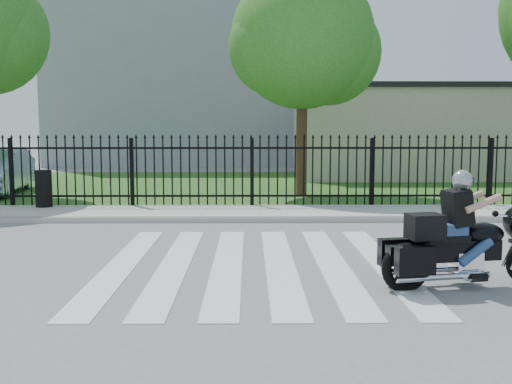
{
  "coord_description": "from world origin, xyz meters",
  "views": [
    {
      "loc": [
        -0.07,
        -8.93,
        2.11
      ],
      "look_at": [
        0.04,
        1.02,
        1.0
      ],
      "focal_mm": 42.0,
      "sensor_mm": 36.0,
      "label": 1
    }
  ],
  "objects": [
    {
      "name": "ground",
      "position": [
        0.0,
        0.0,
        0.0
      ],
      "size": [
        120.0,
        120.0,
        0.0
      ],
      "primitive_type": "plane",
      "color": "slate",
      "rests_on": "ground"
    },
    {
      "name": "crosswalk",
      "position": [
        0.0,
        0.0,
        0.01
      ],
      "size": [
        5.0,
        5.5,
        0.01
      ],
      "primitive_type": null,
      "color": "silver",
      "rests_on": "ground"
    },
    {
      "name": "sidewalk",
      "position": [
        0.0,
        5.0,
        0.06
      ],
      "size": [
        40.0,
        2.0,
        0.12
      ],
      "primitive_type": "cube",
      "color": "#ADAAA3",
      "rests_on": "ground"
    },
    {
      "name": "curb",
      "position": [
        0.0,
        4.0,
        0.06
      ],
      "size": [
        40.0,
        0.12,
        0.12
      ],
      "primitive_type": "cube",
      "color": "#ADAAA3",
      "rests_on": "ground"
    },
    {
      "name": "grass_strip",
      "position": [
        0.0,
        12.0,
        0.01
      ],
      "size": [
        40.0,
        12.0,
        0.02
      ],
      "primitive_type": "cube",
      "color": "#25511B",
      "rests_on": "ground"
    },
    {
      "name": "iron_fence",
      "position": [
        0.0,
        6.0,
        0.9
      ],
      "size": [
        26.0,
        0.04,
        1.8
      ],
      "color": "black",
      "rests_on": "ground"
    },
    {
      "name": "tree_mid",
      "position": [
        1.5,
        9.0,
        4.67
      ],
      "size": [
        4.2,
        4.2,
        6.78
      ],
      "color": "#382316",
      "rests_on": "ground"
    },
    {
      "name": "building_low",
      "position": [
        7.0,
        16.0,
        1.75
      ],
      "size": [
        10.0,
        6.0,
        3.5
      ],
      "primitive_type": "cube",
      "color": "beige",
      "rests_on": "ground"
    },
    {
      "name": "building_low_roof",
      "position": [
        7.0,
        16.0,
        3.6
      ],
      "size": [
        10.2,
        6.2,
        0.2
      ],
      "primitive_type": "cube",
      "color": "black",
      "rests_on": "building_low"
    },
    {
      "name": "building_tall",
      "position": [
        -3.0,
        26.0,
        6.0
      ],
      "size": [
        15.0,
        10.0,
        12.0
      ],
      "primitive_type": "cube",
      "color": "#92949A",
      "rests_on": "ground"
    },
    {
      "name": "motorcycle_rider",
      "position": [
        2.72,
        -1.3,
        0.64
      ],
      "size": [
        2.36,
        1.05,
        1.57
      ],
      "rotation": [
        0.0,
        0.0,
        0.18
      ],
      "color": "black",
      "rests_on": "ground"
    },
    {
      "name": "litter_bin",
      "position": [
        -5.11,
        5.7,
        0.57
      ],
      "size": [
        0.46,
        0.46,
        0.9
      ],
      "primitive_type": "cylinder",
      "rotation": [
        0.0,
        0.0,
        0.17
      ],
      "color": "black",
      "rests_on": "sidewalk"
    }
  ]
}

